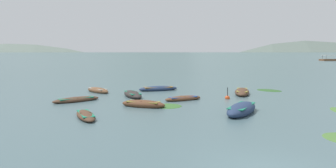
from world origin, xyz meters
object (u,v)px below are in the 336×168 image
at_px(rowboat_7, 158,89).
at_px(ferry_0, 334,60).
at_px(rowboat_1, 86,115).
at_px(rowboat_4, 133,94).
at_px(rowboat_5, 98,90).
at_px(rowboat_3, 143,104).
at_px(rowboat_0, 76,100).
at_px(rowboat_6, 242,109).
at_px(rowboat_2, 242,92).
at_px(rowboat_8, 183,98).
at_px(mooring_buoy, 227,98).

distance_m(rowboat_7, ferry_0, 116.14).
height_order(rowboat_1, rowboat_4, rowboat_4).
xyz_separation_m(rowboat_4, rowboat_5, (-3.83, 2.69, -0.01)).
bearing_deg(rowboat_3, rowboat_0, 159.88).
bearing_deg(rowboat_7, rowboat_6, -60.57).
bearing_deg(rowboat_3, rowboat_2, 36.84).
relative_size(rowboat_3, rowboat_6, 0.80).
height_order(rowboat_3, rowboat_5, rowboat_3).
relative_size(rowboat_6, rowboat_8, 1.31).
distance_m(rowboat_3, rowboat_7, 8.72).
bearing_deg(rowboat_8, rowboat_2, 32.21).
relative_size(rowboat_0, rowboat_5, 1.13).
distance_m(rowboat_0, rowboat_4, 4.87).
relative_size(rowboat_0, rowboat_7, 0.85).
xyz_separation_m(rowboat_0, rowboat_6, (12.20, -4.05, 0.11)).
relative_size(rowboat_7, rowboat_8, 1.26).
bearing_deg(ferry_0, rowboat_7, -126.00).
relative_size(rowboat_1, rowboat_8, 0.99).
relative_size(rowboat_7, ferry_0, 0.39).
height_order(rowboat_4, ferry_0, ferry_0).
distance_m(rowboat_1, rowboat_4, 8.30).
bearing_deg(rowboat_6, mooring_buoy, 89.15).
bearing_deg(rowboat_0, rowboat_2, 17.14).
bearing_deg(ferry_0, rowboat_1, -124.11).
height_order(rowboat_3, ferry_0, ferry_0).
bearing_deg(rowboat_0, rowboat_4, 31.69).
relative_size(rowboat_3, rowboat_4, 0.91).
bearing_deg(rowboat_4, rowboat_8, -21.35).
bearing_deg(rowboat_5, rowboat_4, -35.13).
bearing_deg(rowboat_1, ferry_0, 55.89).
bearing_deg(rowboat_7, rowboat_8, -67.68).
bearing_deg(rowboat_2, rowboat_6, -103.04).
xyz_separation_m(rowboat_5, rowboat_6, (11.88, -9.30, 0.08)).
xyz_separation_m(rowboat_6, rowboat_7, (-6.04, 10.71, -0.08)).
bearing_deg(rowboat_0, mooring_buoy, 7.18).
bearing_deg(rowboat_5, rowboat_8, -28.20).
bearing_deg(ferry_0, rowboat_8, -123.43).
distance_m(rowboat_1, rowboat_6, 9.82).
relative_size(rowboat_3, rowboat_8, 1.05).
distance_m(rowboat_1, rowboat_5, 11.04).
xyz_separation_m(rowboat_4, rowboat_6, (8.06, -6.61, 0.06)).
relative_size(rowboat_2, rowboat_4, 1.12).
bearing_deg(rowboat_8, ferry_0, 56.57).
bearing_deg(ferry_0, rowboat_6, -120.73).
bearing_deg(rowboat_3, rowboat_6, -16.88).
distance_m(rowboat_2, rowboat_4, 10.17).
distance_m(rowboat_0, ferry_0, 125.15).
relative_size(rowboat_5, rowboat_7, 0.75).
height_order(rowboat_2, rowboat_7, rowboat_2).
relative_size(rowboat_0, rowboat_3, 1.02).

